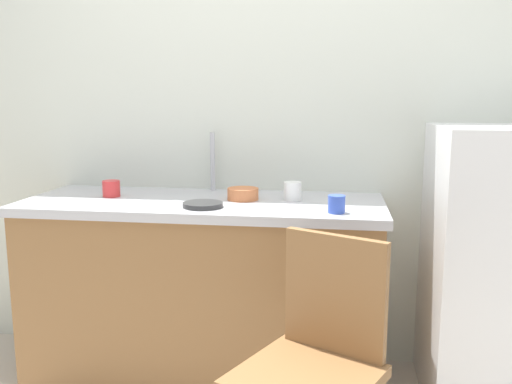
# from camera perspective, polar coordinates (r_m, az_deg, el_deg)

# --- Properties ---
(back_wall) EXTENTS (4.80, 0.10, 2.58)m
(back_wall) POSITION_cam_1_polar(r_m,az_deg,el_deg) (2.73, 1.22, 9.08)
(back_wall) COLOR silver
(back_wall) RESTS_ON ground_plane
(cabinet_base) EXTENTS (1.59, 0.60, 0.83)m
(cabinet_base) POSITION_cam_1_polar(r_m,az_deg,el_deg) (2.60, -5.40, -10.71)
(cabinet_base) COLOR olive
(cabinet_base) RESTS_ON ground_plane
(countertop) EXTENTS (1.63, 0.64, 0.04)m
(countertop) POSITION_cam_1_polar(r_m,az_deg,el_deg) (2.48, -5.56, -1.25)
(countertop) COLOR #B7B7BC
(countertop) RESTS_ON cabinet_base
(faucet) EXTENTS (0.02, 0.02, 0.29)m
(faucet) POSITION_cam_1_polar(r_m,az_deg,el_deg) (2.69, -4.58, 3.21)
(faucet) COLOR #B7B7BC
(faucet) RESTS_ON countertop
(refrigerator) EXTENTS (0.57, 0.61, 1.21)m
(refrigerator) POSITION_cam_1_polar(r_m,az_deg,el_deg) (2.56, 24.14, -7.37)
(refrigerator) COLOR white
(refrigerator) RESTS_ON ground_plane
(chair) EXTENTS (0.54, 0.54, 0.89)m
(chair) POSITION_cam_1_polar(r_m,az_deg,el_deg) (1.81, 6.24, -17.41)
(chair) COLOR olive
(chair) RESTS_ON ground_plane
(terracotta_bowl) EXTENTS (0.14, 0.14, 0.05)m
(terracotta_bowl) POSITION_cam_1_polar(r_m,az_deg,el_deg) (2.46, -1.38, -0.20)
(terracotta_bowl) COLOR #C67042
(terracotta_bowl) RESTS_ON countertop
(hotplate) EXTENTS (0.17, 0.17, 0.02)m
(hotplate) POSITION_cam_1_polar(r_m,az_deg,el_deg) (2.30, -5.62, -1.34)
(hotplate) COLOR #2D2D2D
(hotplate) RESTS_ON countertop
(cup_red) EXTENTS (0.08, 0.08, 0.08)m
(cup_red) POSITION_cam_1_polar(r_m,az_deg,el_deg) (2.62, -14.98, 0.35)
(cup_red) COLOR red
(cup_red) RESTS_ON countertop
(cup_blue) EXTENTS (0.07, 0.07, 0.07)m
(cup_blue) POSITION_cam_1_polar(r_m,az_deg,el_deg) (2.20, 8.47, -1.27)
(cup_blue) COLOR blue
(cup_blue) RESTS_ON countertop
(cup_white) EXTENTS (0.08, 0.08, 0.08)m
(cup_white) POSITION_cam_1_polar(r_m,az_deg,el_deg) (2.44, 3.86, 0.10)
(cup_white) COLOR white
(cup_white) RESTS_ON countertop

